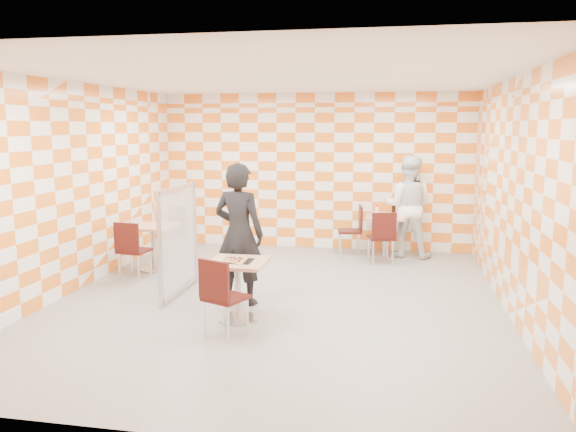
# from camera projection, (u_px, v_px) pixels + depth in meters

# --- Properties ---
(room_shell) EXTENTS (7.00, 7.00, 7.00)m
(room_shell) POSITION_uv_depth(u_px,v_px,m) (286.00, 188.00, 8.01)
(room_shell) COLOR gray
(room_shell) RESTS_ON ground
(main_table) EXTENTS (0.70, 0.70, 0.75)m
(main_table) POSITION_uv_depth(u_px,v_px,m) (238.00, 280.00, 6.87)
(main_table) COLOR tan
(main_table) RESTS_ON ground
(second_table) EXTENTS (0.70, 0.70, 0.75)m
(second_table) POSITION_uv_depth(u_px,v_px,m) (385.00, 229.00, 10.27)
(second_table) COLOR tan
(second_table) RESTS_ON ground
(empty_table) EXTENTS (0.70, 0.70, 0.75)m
(empty_table) POSITION_uv_depth(u_px,v_px,m) (153.00, 240.00, 9.30)
(empty_table) COLOR tan
(empty_table) RESTS_ON ground
(chair_main_front) EXTENTS (0.56, 0.56, 0.92)m
(chair_main_front) POSITION_uv_depth(u_px,v_px,m) (220.00, 292.00, 6.26)
(chair_main_front) COLOR #370E0B
(chair_main_front) RESTS_ON ground
(chair_second_front) EXTENTS (0.52, 0.53, 0.92)m
(chair_second_front) POSITION_uv_depth(u_px,v_px,m) (382.00, 234.00, 9.65)
(chair_second_front) COLOR #370E0B
(chair_second_front) RESTS_ON ground
(chair_second_side) EXTENTS (0.49, 0.48, 0.92)m
(chair_second_side) POSITION_uv_depth(u_px,v_px,m) (355.00, 226.00, 10.35)
(chair_second_side) COLOR #370E0B
(chair_second_side) RESTS_ON ground
(chair_empty_near) EXTENTS (0.47, 0.48, 0.92)m
(chair_empty_near) POSITION_uv_depth(u_px,v_px,m) (131.00, 246.00, 8.64)
(chair_empty_near) COLOR #370E0B
(chair_empty_near) RESTS_ON ground
(chair_empty_far) EXTENTS (0.55, 0.56, 0.92)m
(chair_empty_far) POSITION_uv_depth(u_px,v_px,m) (173.00, 230.00, 10.01)
(chair_empty_far) COLOR #370E0B
(chair_empty_far) RESTS_ON ground
(partition) EXTENTS (0.08, 1.38, 1.55)m
(partition) POSITION_uv_depth(u_px,v_px,m) (178.00, 240.00, 7.89)
(partition) COLOR white
(partition) RESTS_ON ground
(man_dark) EXTENTS (0.77, 0.58, 1.90)m
(man_dark) POSITION_uv_depth(u_px,v_px,m) (239.00, 234.00, 7.47)
(man_dark) COLOR black
(man_dark) RESTS_ON ground
(man_white) EXTENTS (1.00, 0.84, 1.86)m
(man_white) POSITION_uv_depth(u_px,v_px,m) (408.00, 206.00, 10.21)
(man_white) COLOR white
(man_white) RESTS_ON ground
(pizza_on_foil) EXTENTS (0.40, 0.40, 0.04)m
(pizza_on_foil) POSITION_uv_depth(u_px,v_px,m) (237.00, 260.00, 6.81)
(pizza_on_foil) COLOR silver
(pizza_on_foil) RESTS_ON main_table
(sport_bottle) EXTENTS (0.06, 0.06, 0.20)m
(sport_bottle) POSITION_uv_depth(u_px,v_px,m) (377.00, 211.00, 10.30)
(sport_bottle) COLOR white
(sport_bottle) RESTS_ON second_table
(soda_bottle) EXTENTS (0.07, 0.07, 0.23)m
(soda_bottle) POSITION_uv_depth(u_px,v_px,m) (394.00, 210.00, 10.23)
(soda_bottle) COLOR black
(soda_bottle) RESTS_ON second_table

